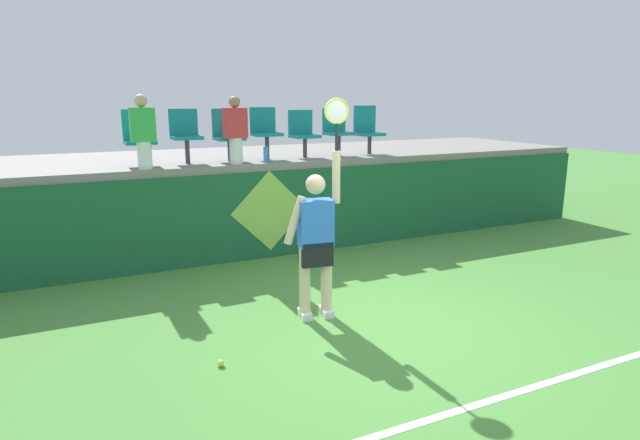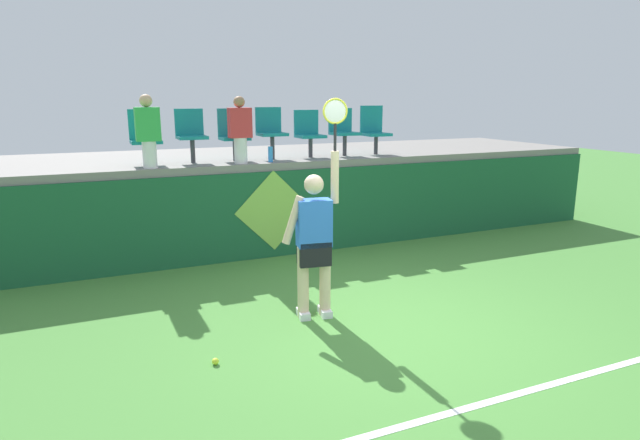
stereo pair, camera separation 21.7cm
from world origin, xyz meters
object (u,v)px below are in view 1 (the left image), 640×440
(stadium_chair_3, at_px, (265,130))
(stadium_chair_5, at_px, (337,129))
(spectator_0, at_px, (235,129))
(stadium_chair_0, at_px, (139,136))
(stadium_chair_2, at_px, (228,133))
(stadium_chair_1, at_px, (185,133))
(tennis_ball, at_px, (221,363))
(spectator_1, at_px, (143,131))
(tennis_player, at_px, (316,238))
(stadium_chair_4, at_px, (303,132))
(stadium_chair_6, at_px, (367,128))
(water_bottle, at_px, (266,155))

(stadium_chair_3, distance_m, stadium_chair_5, 1.32)
(stadium_chair_5, distance_m, spectator_0, 2.00)
(stadium_chair_0, xyz_separation_m, stadium_chair_2, (1.35, -0.00, 0.01))
(stadium_chair_1, xyz_separation_m, spectator_0, (0.67, -0.42, 0.06))
(tennis_ball, bearing_deg, spectator_1, 92.04)
(stadium_chair_2, xyz_separation_m, stadium_chair_3, (0.64, -0.00, 0.03))
(tennis_player, relative_size, stadium_chair_3, 2.95)
(tennis_player, relative_size, stadium_chair_0, 3.01)
(tennis_player, distance_m, stadium_chair_0, 3.58)
(stadium_chair_1, xyz_separation_m, stadium_chair_3, (1.31, -0.00, 0.01))
(stadium_chair_4, bearing_deg, spectator_1, -170.42)
(tennis_player, relative_size, stadium_chair_6, 2.91)
(stadium_chair_6, height_order, spectator_1, spectator_1)
(stadium_chair_6, bearing_deg, stadium_chair_0, -179.97)
(stadium_chair_2, relative_size, spectator_0, 0.81)
(stadium_chair_1, distance_m, spectator_1, 0.82)
(tennis_player, xyz_separation_m, spectator_1, (-1.44, 2.67, 1.09))
(stadium_chair_1, relative_size, spectator_0, 0.81)
(stadium_chair_6, distance_m, spectator_1, 3.96)
(spectator_1, bearing_deg, tennis_player, -61.57)
(stadium_chair_3, bearing_deg, stadium_chair_5, 0.01)
(tennis_ball, height_order, stadium_chair_1, stadium_chair_1)
(stadium_chair_2, xyz_separation_m, stadium_chair_5, (1.96, -0.00, 0.01))
(water_bottle, bearing_deg, stadium_chair_2, 136.39)
(tennis_ball, bearing_deg, stadium_chair_2, 72.06)
(tennis_player, height_order, stadium_chair_6, tennis_player)
(stadium_chair_4, bearing_deg, stadium_chair_5, -0.10)
(stadium_chair_6, relative_size, spectator_0, 0.84)
(water_bottle, bearing_deg, stadium_chair_4, 28.01)
(water_bottle, bearing_deg, spectator_0, 176.78)
(stadium_chair_0, relative_size, stadium_chair_4, 1.05)
(tennis_player, xyz_separation_m, stadium_chair_2, (-0.09, 3.12, 1.00))
(tennis_player, height_order, stadium_chair_3, tennis_player)
(stadium_chair_2, relative_size, spectator_1, 0.79)
(tennis_ball, relative_size, spectator_1, 0.06)
(tennis_ball, xyz_separation_m, stadium_chair_2, (1.23, 3.81, 1.90))
(stadium_chair_5, relative_size, stadium_chair_6, 0.95)
(stadium_chair_4, bearing_deg, stadium_chair_0, 179.90)
(stadium_chair_3, bearing_deg, stadium_chair_4, 0.11)
(stadium_chair_3, bearing_deg, spectator_1, -167.30)
(stadium_chair_4, relative_size, spectator_1, 0.76)
(tennis_player, distance_m, stadium_chair_1, 3.37)
(water_bottle, height_order, stadium_chair_3, stadium_chair_3)
(stadium_chair_2, height_order, stadium_chair_5, stadium_chair_2)
(stadium_chair_6, xyz_separation_m, spectator_0, (-2.58, -0.43, 0.07))
(stadium_chair_3, height_order, stadium_chair_6, stadium_chair_6)
(water_bottle, relative_size, spectator_1, 0.23)
(tennis_player, bearing_deg, stadium_chair_6, 51.45)
(tennis_ball, bearing_deg, stadium_chair_1, 81.58)
(stadium_chair_4, bearing_deg, stadium_chair_1, -179.97)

